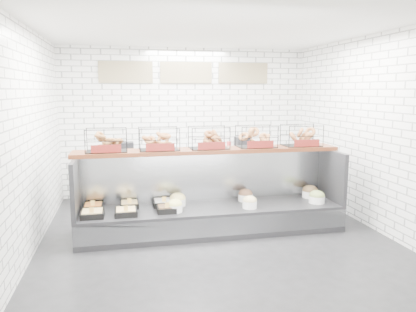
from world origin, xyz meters
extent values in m
plane|color=black|center=(0.00, 0.00, 0.00)|extent=(5.50, 5.50, 0.00)
cube|color=white|center=(0.00, 2.75, 1.50)|extent=(5.00, 0.02, 3.00)
cube|color=white|center=(-2.50, 0.00, 1.50)|extent=(0.02, 5.50, 3.00)
cube|color=white|center=(2.50, 0.00, 1.50)|extent=(0.02, 5.50, 3.00)
cube|color=white|center=(0.00, 0.00, 3.00)|extent=(5.00, 5.50, 0.02)
cube|color=tan|center=(-1.20, 2.72, 2.50)|extent=(1.05, 0.03, 0.42)
cube|color=tan|center=(0.00, 2.72, 2.50)|extent=(1.05, 0.03, 0.42)
cube|color=tan|center=(1.20, 2.72, 2.50)|extent=(1.05, 0.03, 0.42)
cube|color=black|center=(0.00, 0.30, 0.20)|extent=(4.00, 0.90, 0.40)
cube|color=#93969B|center=(0.00, -0.14, 0.22)|extent=(4.00, 0.03, 0.28)
cube|color=#93969B|center=(0.00, 0.71, 0.80)|extent=(4.00, 0.08, 0.80)
cube|color=black|center=(-1.97, 0.30, 0.80)|extent=(0.06, 0.90, 0.80)
cube|color=black|center=(1.97, 0.30, 0.80)|extent=(0.06, 0.90, 0.80)
cube|color=black|center=(-1.75, 0.13, 0.44)|extent=(0.32, 0.32, 0.08)
cube|color=#D9BA6F|center=(-1.75, 0.13, 0.48)|extent=(0.27, 0.27, 0.04)
cube|color=#FFC858|center=(-1.75, 0.01, 0.53)|extent=(0.06, 0.01, 0.08)
cube|color=black|center=(-1.76, 0.47, 0.44)|extent=(0.28, 0.28, 0.08)
cube|color=orange|center=(-1.76, 0.47, 0.48)|extent=(0.24, 0.24, 0.04)
cube|color=#FFC858|center=(-1.76, 0.38, 0.53)|extent=(0.06, 0.01, 0.08)
cube|color=black|center=(-1.29, 0.12, 0.44)|extent=(0.31, 0.31, 0.08)
cube|color=#F2C97B|center=(-1.29, 0.12, 0.48)|extent=(0.27, 0.27, 0.04)
cube|color=#FFC858|center=(-1.29, 0.01, 0.53)|extent=(0.06, 0.01, 0.08)
cube|color=black|center=(-1.23, 0.49, 0.44)|extent=(0.27, 0.27, 0.08)
cube|color=#E3C174|center=(-1.23, 0.49, 0.48)|extent=(0.23, 0.23, 0.04)
cube|color=#FFC858|center=(-1.23, 0.39, 0.53)|extent=(0.06, 0.01, 0.08)
cube|color=black|center=(-0.71, 0.15, 0.44)|extent=(0.27, 0.27, 0.08)
cube|color=brown|center=(-0.71, 0.15, 0.48)|extent=(0.23, 0.23, 0.04)
cube|color=#FFC858|center=(-0.71, 0.05, 0.53)|extent=(0.06, 0.01, 0.08)
cube|color=black|center=(-0.72, 0.48, 0.44)|extent=(0.31, 0.31, 0.08)
cube|color=silver|center=(-0.72, 0.48, 0.48)|extent=(0.26, 0.26, 0.04)
cube|color=#FFC858|center=(-0.72, 0.37, 0.53)|extent=(0.06, 0.01, 0.08)
cylinder|color=white|center=(-0.59, 0.13, 0.46)|extent=(0.22, 0.22, 0.11)
ellipsoid|color=#D4D06C|center=(-0.59, 0.13, 0.52)|extent=(0.22, 0.22, 0.15)
cylinder|color=white|center=(-0.51, 0.45, 0.46)|extent=(0.25, 0.25, 0.11)
ellipsoid|color=#D8C46E|center=(-0.51, 0.45, 0.52)|extent=(0.24, 0.24, 0.17)
cylinder|color=white|center=(0.54, 0.09, 0.46)|extent=(0.22, 0.22, 0.11)
ellipsoid|color=tan|center=(0.54, 0.09, 0.52)|extent=(0.21, 0.21, 0.15)
cylinder|color=white|center=(0.59, 0.49, 0.46)|extent=(0.23, 0.23, 0.11)
ellipsoid|color=brown|center=(0.59, 0.49, 0.52)|extent=(0.23, 0.23, 0.16)
cylinder|color=white|center=(1.66, 0.15, 0.46)|extent=(0.25, 0.25, 0.11)
ellipsoid|color=olive|center=(1.66, 0.15, 0.52)|extent=(0.24, 0.24, 0.17)
cylinder|color=white|center=(1.70, 0.48, 0.46)|extent=(0.26, 0.26, 0.11)
ellipsoid|color=brown|center=(1.70, 0.48, 0.52)|extent=(0.25, 0.25, 0.18)
cube|color=#421C0E|center=(0.00, 0.52, 1.23)|extent=(4.10, 0.50, 0.06)
cube|color=black|center=(-1.53, 0.52, 1.43)|extent=(0.60, 0.38, 0.34)
cube|color=maroon|center=(-1.53, 0.32, 1.33)|extent=(0.42, 0.02, 0.11)
cube|color=black|center=(-0.77, 0.52, 1.43)|extent=(0.60, 0.38, 0.34)
cube|color=maroon|center=(-0.77, 0.32, 1.33)|extent=(0.42, 0.02, 0.11)
cube|color=black|center=(0.00, 0.52, 1.43)|extent=(0.60, 0.38, 0.34)
cube|color=maroon|center=(0.00, 0.32, 1.33)|extent=(0.42, 0.02, 0.11)
cube|color=black|center=(0.77, 0.52, 1.43)|extent=(0.60, 0.38, 0.34)
cube|color=maroon|center=(0.77, 0.32, 1.33)|extent=(0.42, 0.02, 0.11)
cube|color=black|center=(1.53, 0.52, 1.43)|extent=(0.60, 0.38, 0.34)
cube|color=maroon|center=(1.53, 0.32, 1.33)|extent=(0.42, 0.02, 0.11)
cube|color=#93969B|center=(0.00, 2.43, 0.45)|extent=(4.00, 0.60, 0.90)
cube|color=black|center=(-1.30, 2.48, 1.02)|extent=(0.40, 0.30, 0.24)
cube|color=silver|center=(-0.42, 2.37, 0.99)|extent=(0.35, 0.28, 0.18)
cylinder|color=red|center=(0.81, 2.37, 1.01)|extent=(0.09, 0.09, 0.22)
cube|color=black|center=(1.12, 2.41, 1.05)|extent=(0.30, 0.30, 0.30)
camera|label=1|loc=(-1.29, -5.54, 2.15)|focal=35.00mm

